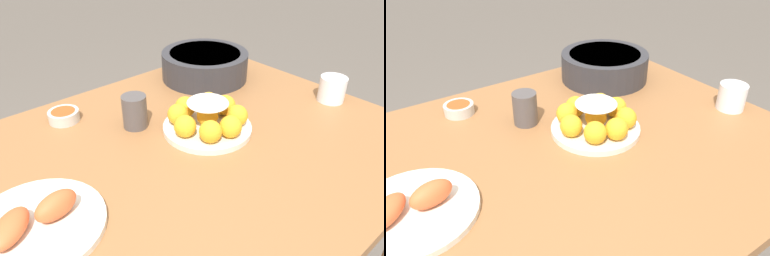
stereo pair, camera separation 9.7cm
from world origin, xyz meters
TOP-DOWN VIEW (x-y plane):
  - dining_table at (0.00, 0.00)m, footprint 1.27×0.93m
  - cake_plate at (0.13, 0.03)m, footprint 0.24×0.24m
  - serving_bowl at (0.37, 0.29)m, footprint 0.30×0.30m
  - sauce_bowl at (-0.14, 0.34)m, footprint 0.09×0.09m
  - seafood_platter at (-0.36, -0.02)m, footprint 0.27×0.27m
  - cup_near at (0.55, -0.10)m, footprint 0.08×0.08m
  - cup_far at (-0.00, 0.17)m, footprint 0.07×0.07m

SIDE VIEW (x-z plane):
  - dining_table at x=0.00m, z-range 0.28..1.04m
  - seafood_platter at x=-0.36m, z-range 0.75..0.81m
  - sauce_bowl at x=-0.14m, z-range 0.76..0.80m
  - cake_plate at x=0.13m, z-range 0.75..0.85m
  - cup_near at x=0.55m, z-range 0.76..0.84m
  - cup_far at x=0.00m, z-range 0.76..0.86m
  - serving_bowl at x=0.37m, z-range 0.77..0.86m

